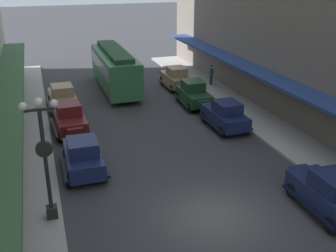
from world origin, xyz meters
The scene contains 12 objects.
ground_plane centered at (0.00, 0.00, 0.00)m, with size 200.00×200.00×0.00m, color #38383A.
sidewalk_left centered at (-7.50, 0.00, 0.07)m, with size 3.00×60.00×0.15m, color #A8A59E.
parked_car_0 centered at (4.83, 18.41, 0.94)m, with size 2.16×4.27×1.84m.
parked_car_1 centered at (-4.62, 5.67, 0.94)m, with size 2.17×4.27×1.84m.
parked_car_2 centered at (-4.73, 11.29, 0.94)m, with size 2.29×4.31×1.84m.
parked_car_3 centered at (4.78, 8.78, 0.94)m, with size 2.18×4.28×1.84m.
parked_car_4 centered at (4.56, 13.63, 0.94)m, with size 2.30×4.32×1.84m.
parked_car_5 centered at (4.77, -1.16, 0.94)m, with size 2.23×4.29×1.84m.
parked_car_6 centered at (-4.80, 15.90, 0.94)m, with size 2.30×4.32×1.84m.
streetcar centered at (-0.17, 19.50, 1.90)m, with size 2.62×9.63×3.46m.
lamp_post_with_clock centered at (-6.40, 1.84, 2.99)m, with size 1.42×0.44×5.16m.
pedestrian_0 centered at (7.89, 17.94, 1.01)m, with size 0.36×0.28×1.67m.
Camera 1 is at (-6.26, -12.86, 9.80)m, focal length 42.78 mm.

